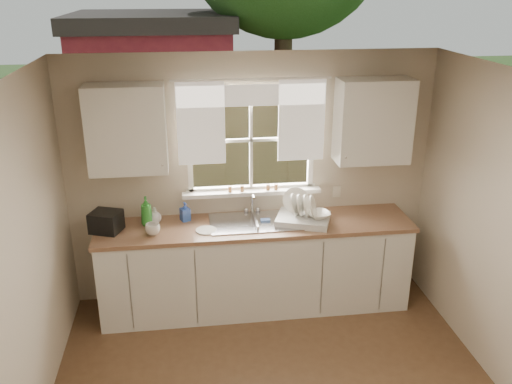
{
  "coord_description": "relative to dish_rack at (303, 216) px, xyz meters",
  "views": [
    {
      "loc": [
        -0.62,
        -3.03,
        3.09
      ],
      "look_at": [
        0.0,
        1.65,
        1.25
      ],
      "focal_mm": 38.0,
      "sensor_mm": 36.0,
      "label": 1
    }
  ],
  "objects": [
    {
      "name": "cup",
      "position": [
        -1.43,
        -0.09,
        -0.01
      ],
      "size": [
        0.15,
        0.15,
        0.11
      ],
      "primitive_type": "imported",
      "rotation": [
        0.0,
        0.0,
        -0.12
      ],
      "color": "silver",
      "rests_on": "countertop"
    },
    {
      "name": "upper_cabinet_right",
      "position": [
        0.69,
        0.17,
        0.87
      ],
      "size": [
        0.7,
        0.33,
        0.8
      ],
      "primitive_type": "cube",
      "color": "silver",
      "rests_on": "room_walls"
    },
    {
      "name": "dish_rack",
      "position": [
        0.0,
        0.0,
        0.0
      ],
      "size": [
        0.59,
        0.52,
        0.31
      ],
      "color": "silver",
      "rests_on": "countertop"
    },
    {
      "name": "black_appliance",
      "position": [
        -1.86,
        0.05,
        0.03
      ],
      "size": [
        0.33,
        0.31,
        0.19
      ],
      "primitive_type": "cube",
      "rotation": [
        0.0,
        0.0,
        -0.36
      ],
      "color": "black",
      "rests_on": "countertop"
    },
    {
      "name": "base_cabinets",
      "position": [
        -0.46,
        0.02,
        -0.54
      ],
      "size": [
        3.0,
        0.62,
        0.87
      ],
      "primitive_type": "cube",
      "color": "silver",
      "rests_on": "ground"
    },
    {
      "name": "soap_bottle_a",
      "position": [
        -1.49,
        0.13,
        0.08
      ],
      "size": [
        0.11,
        0.11,
        0.29
      ],
      "primitive_type": "imported",
      "rotation": [
        0.0,
        0.0,
        -0.02
      ],
      "color": "green",
      "rests_on": "countertop"
    },
    {
      "name": "saucer",
      "position": [
        -0.94,
        -0.07,
        -0.06
      ],
      "size": [
        0.2,
        0.2,
        0.01
      ],
      "primitive_type": "cylinder",
      "color": "silver",
      "rests_on": "countertop"
    },
    {
      "name": "countertop",
      "position": [
        -0.46,
        0.02,
        -0.09
      ],
      "size": [
        3.04,
        0.65,
        0.04
      ],
      "primitive_type": "cube",
      "color": "#886044",
      "rests_on": "base_cabinets"
    },
    {
      "name": "ceiling",
      "position": [
        -0.46,
        -1.66,
        1.52
      ],
      "size": [
        3.6,
        4.0,
        0.02
      ],
      "primitive_type": "cube",
      "color": "silver",
      "rests_on": "room_walls"
    },
    {
      "name": "bowl",
      "position": [
        0.14,
        -0.05,
        0.03
      ],
      "size": [
        0.26,
        0.26,
        0.05
      ],
      "primitive_type": "imported",
      "rotation": [
        0.0,
        0.0,
        0.18
      ],
      "color": "white",
      "rests_on": "dish_rack"
    },
    {
      "name": "soap_bottle_c",
      "position": [
        -1.42,
        0.17,
        0.01
      ],
      "size": [
        0.16,
        0.16,
        0.16
      ],
      "primitive_type": "imported",
      "rotation": [
        0.0,
        0.0,
        0.35
      ],
      "color": "beige",
      "rests_on": "countertop"
    },
    {
      "name": "window",
      "position": [
        -0.46,
        0.34,
        0.51
      ],
      "size": [
        1.38,
        0.16,
        1.06
      ],
      "color": "white",
      "rests_on": "room_walls"
    },
    {
      "name": "sink",
      "position": [
        -0.46,
        0.06,
        -0.14
      ],
      "size": [
        0.88,
        0.52,
        0.4
      ],
      "color": "#B7B7BC",
      "rests_on": "countertop"
    },
    {
      "name": "soap_bottle_b",
      "position": [
        -1.13,
        0.19,
        0.03
      ],
      "size": [
        0.11,
        0.11,
        0.19
      ],
      "primitive_type": "imported",
      "rotation": [
        0.0,
        0.0,
        0.41
      ],
      "color": "#3156B9",
      "rests_on": "countertop"
    },
    {
      "name": "upper_cabinet_left",
      "position": [
        -1.61,
        0.17,
        0.87
      ],
      "size": [
        0.7,
        0.33,
        0.8
      ],
      "primitive_type": "cube",
      "color": "silver",
      "rests_on": "room_walls"
    },
    {
      "name": "wall_outlet",
      "position": [
        0.42,
        0.33,
        0.1
      ],
      "size": [
        0.08,
        0.01,
        0.12
      ],
      "primitive_type": "cube",
      "color": "beige",
      "rests_on": "room_walls"
    },
    {
      "name": "room_walls",
      "position": [
        -0.46,
        -1.72,
        0.26
      ],
      "size": [
        3.62,
        4.02,
        2.5
      ],
      "color": "beige",
      "rests_on": "ground"
    },
    {
      "name": "curtains",
      "position": [
        -0.46,
        0.29,
        0.96
      ],
      "size": [
        1.5,
        0.03,
        0.81
      ],
      "color": "white",
      "rests_on": "room_walls"
    },
    {
      "name": "sill_jars",
      "position": [
        -0.44,
        0.28,
        0.2
      ],
      "size": [
        0.5,
        0.04,
        0.06
      ],
      "color": "brown",
      "rests_on": "window"
    }
  ]
}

